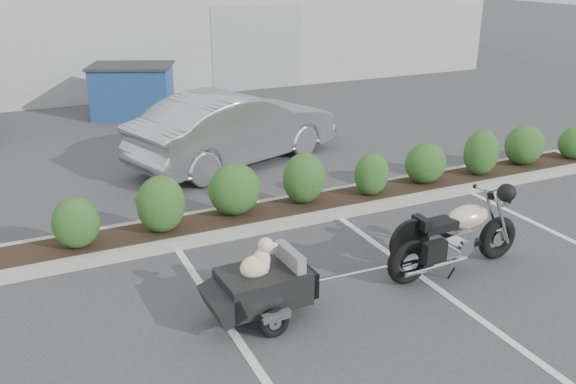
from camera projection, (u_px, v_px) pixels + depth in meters
name	position (u px, v px, depth m)	size (l,w,h in m)	color
ground	(326.00, 282.00, 7.91)	(90.00, 90.00, 0.00)	#38383A
planter_kerb	(316.00, 206.00, 10.14)	(12.00, 1.00, 0.15)	#9E9E93
building	(99.00, 17.00, 21.57)	(26.00, 10.00, 4.00)	#9EA099
motorcycle	(456.00, 237.00, 8.03)	(2.17, 0.73, 1.24)	black
pet_trailer	(262.00, 285.00, 6.97)	(1.73, 0.96, 1.03)	black
sedan	(236.00, 128.00, 12.32)	(1.56, 4.46, 1.47)	#ADADB4
dumpster	(133.00, 90.00, 15.99)	(2.47, 2.12, 1.37)	navy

